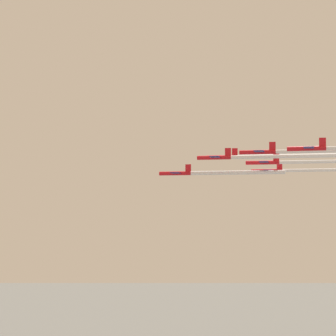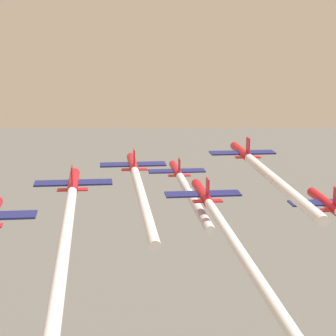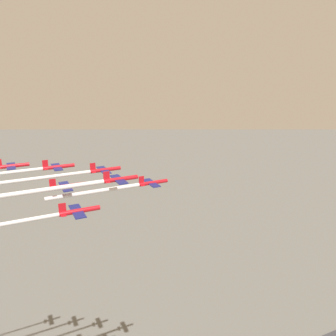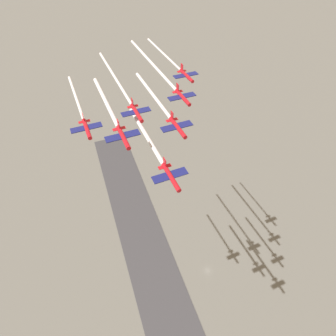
{
  "view_description": "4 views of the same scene",
  "coord_description": "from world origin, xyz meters",
  "px_view_note": "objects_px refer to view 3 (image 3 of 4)",
  "views": [
    {
      "loc": [
        -109.89,
        141.65,
        112.97
      ],
      "look_at": [
        34.24,
        -23.76,
        126.76
      ],
      "focal_mm": 70.0,
      "sensor_mm": 36.0,
      "label": 1
    },
    {
      "loc": [
        -75.14,
        -64.79,
        149.55
      ],
      "look_at": [
        33.54,
        -21.36,
        124.54
      ],
      "focal_mm": 70.0,
      "sensor_mm": 36.0,
      "label": 2
    },
    {
      "loc": [
        39.43,
        -132.7,
        161.33
      ],
      "look_at": [
        36.29,
        -21.4,
        129.52
      ],
      "focal_mm": 35.0,
      "sensor_mm": 36.0,
      "label": 3
    },
    {
      "loc": [
        79.77,
        -20.52,
        176.73
      ],
      "look_at": [
        32.88,
        -24.54,
        129.97
      ],
      "focal_mm": 28.0,
      "sensor_mm": 36.0,
      "label": 4
    }
  ],
  "objects_px": {
    "jet_0": "(152,183)",
    "jet_5": "(78,211)",
    "jet_2": "(120,179)",
    "jet_6": "(12,166)",
    "jet_3": "(58,167)",
    "jet_4": "(67,186)",
    "jet_1": "(104,170)"
  },
  "relations": [
    {
      "from": "jet_4",
      "to": "jet_2",
      "type": "bearing_deg",
      "value": 59.53
    },
    {
      "from": "jet_1",
      "to": "jet_5",
      "type": "xyz_separation_m",
      "value": [
        -0.81,
        -29.32,
        -2.91
      ]
    },
    {
      "from": "jet_1",
      "to": "jet_2",
      "type": "relative_size",
      "value": 1.0
    },
    {
      "from": "jet_0",
      "to": "jet_2",
      "type": "distance_m",
      "value": 17.77
    },
    {
      "from": "jet_5",
      "to": "jet_1",
      "type": "bearing_deg",
      "value": 150.46
    },
    {
      "from": "jet_2",
      "to": "jet_6",
      "type": "xyz_separation_m",
      "value": [
        -41.5,
        16.49,
        -0.76
      ]
    },
    {
      "from": "jet_0",
      "to": "jet_5",
      "type": "distance_m",
      "value": 33.59
    },
    {
      "from": "jet_1",
      "to": "jet_4",
      "type": "height_order",
      "value": "jet_1"
    },
    {
      "from": "jet_6",
      "to": "jet_1",
      "type": "bearing_deg",
      "value": 59.53
    },
    {
      "from": "jet_0",
      "to": "jet_2",
      "type": "bearing_deg",
      "value": -59.53
    },
    {
      "from": "jet_1",
      "to": "jet_3",
      "type": "relative_size",
      "value": 1.0
    },
    {
      "from": "jet_3",
      "to": "jet_6",
      "type": "bearing_deg",
      "value": -120.47
    },
    {
      "from": "jet_1",
      "to": "jet_3",
      "type": "bearing_deg",
      "value": -120.47
    },
    {
      "from": "jet_2",
      "to": "jet_5",
      "type": "bearing_deg",
      "value": -59.53
    },
    {
      "from": "jet_0",
      "to": "jet_2",
      "type": "height_order",
      "value": "jet_2"
    },
    {
      "from": "jet_1",
      "to": "jet_2",
      "type": "height_order",
      "value": "jet_2"
    },
    {
      "from": "jet_6",
      "to": "jet_3",
      "type": "bearing_deg",
      "value": 59.53
    },
    {
      "from": "jet_5",
      "to": "jet_6",
      "type": "height_order",
      "value": "jet_6"
    },
    {
      "from": "jet_0",
      "to": "jet_3",
      "type": "distance_m",
      "value": 33.94
    },
    {
      "from": "jet_3",
      "to": "jet_4",
      "type": "bearing_deg",
      "value": -0.0
    },
    {
      "from": "jet_3",
      "to": "jet_4",
      "type": "relative_size",
      "value": 1.0
    },
    {
      "from": "jet_0",
      "to": "jet_1",
      "type": "height_order",
      "value": "jet_1"
    },
    {
      "from": "jet_1",
      "to": "jet_5",
      "type": "distance_m",
      "value": 29.48
    },
    {
      "from": "jet_0",
      "to": "jet_6",
      "type": "bearing_deg",
      "value": -120.47
    },
    {
      "from": "jet_4",
      "to": "jet_5",
      "type": "bearing_deg",
      "value": -0.0
    },
    {
      "from": "jet_0",
      "to": "jet_2",
      "type": "xyz_separation_m",
      "value": [
        -8.78,
        -14.29,
        5.85
      ]
    },
    {
      "from": "jet_5",
      "to": "jet_6",
      "type": "bearing_deg",
      "value": -161.22
    },
    {
      "from": "jet_0",
      "to": "jet_3",
      "type": "height_order",
      "value": "jet_3"
    },
    {
      "from": "jet_1",
      "to": "jet_4",
      "type": "bearing_deg",
      "value": -59.53
    },
    {
      "from": "jet_4",
      "to": "jet_1",
      "type": "bearing_deg",
      "value": 120.47
    },
    {
      "from": "jet_2",
      "to": "jet_1",
      "type": "bearing_deg",
      "value": -180.0
    },
    {
      "from": "jet_1",
      "to": "jet_3",
      "type": "height_order",
      "value": "jet_3"
    }
  ]
}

